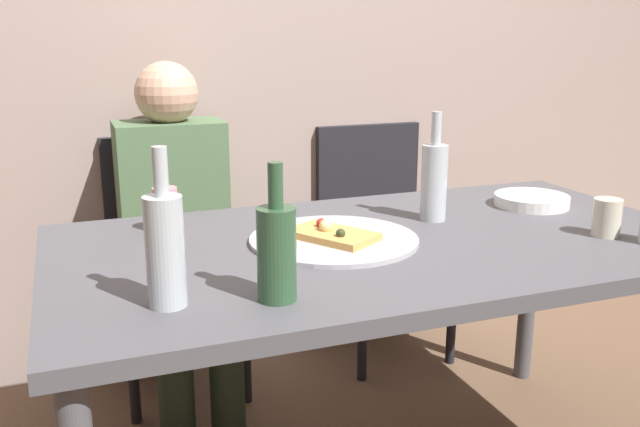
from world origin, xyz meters
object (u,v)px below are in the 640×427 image
Objects in this scene: wine_bottle at (434,180)px; guest_in_sweater at (178,223)px; soda_can at (166,210)px; dining_table at (385,265)px; tumbler_far at (607,217)px; chair_right at (379,224)px; pizza_slice_last at (332,234)px; pizza_tray at (334,239)px; water_bottle at (165,247)px; plate_stack at (532,200)px; beer_bottle at (277,250)px; chair_left at (173,246)px.

guest_in_sweater reaches higher than wine_bottle.
dining_table is at bearing -27.19° from soda_can.
tumbler_far is 1.33m from guest_in_sweater.
dining_table is 0.96m from chair_right.
pizza_slice_last is 0.45m from soda_can.
pizza_tray is 0.55m from water_bottle.
water_bottle reaches higher than soda_can.
pizza_slice_last is 2.56× the size of tumbler_far.
pizza_tray is 1.41× the size of wine_bottle.
soda_can is at bearing 146.80° from pizza_slice_last.
chair_right is (0.40, 0.86, -0.15)m from dining_table.
dining_table is at bearing -164.83° from plate_stack.
plate_stack is (0.58, 0.16, 0.09)m from dining_table.
beer_bottle is 1.02m from guest_in_sweater.
pizza_tray is 0.48× the size of chair_left.
pizza_slice_last is 0.22× the size of guest_in_sweater.
chair_right is at bearing 75.60° from wine_bottle.
pizza_slice_last is (-0.14, 0.02, 0.10)m from dining_table.
chair_left is (0.17, 1.11, -0.35)m from water_bottle.
soda_can is (-1.08, 0.45, 0.01)m from tumbler_far.
beer_bottle is 0.22m from water_bottle.
guest_in_sweater is (-0.98, 0.88, -0.15)m from tumbler_far.
chair_left is (-0.04, 1.15, -0.33)m from beer_bottle.
dining_table is 0.52m from beer_bottle.
tumbler_far is 1.45m from chair_left.
plate_stack is (0.71, 0.13, 0.01)m from pizza_tray.
wine_bottle is 0.73m from beer_bottle.
soda_can is at bearing 168.80° from wine_bottle.
beer_bottle reaches higher than pizza_tray.
guest_in_sweater is (0.17, 0.96, -0.22)m from water_bottle.
chair_left and chair_right have the same top height.
pizza_slice_last is 0.75m from guest_in_sweater.
chair_right is at bearing 57.38° from pizza_tray.
water_bottle is (-0.60, -0.25, 0.19)m from dining_table.
chair_left is at bearing 91.91° from beer_bottle.
beer_bottle is 2.80× the size of tumbler_far.
wine_bottle is (0.21, 0.12, 0.19)m from dining_table.
soda_can is at bearing 32.67° from chair_right.
dining_table is 0.67m from water_bottle.
chair_left is (-0.98, 1.04, -0.28)m from tumbler_far.
pizza_tray is at bearing -169.57° from plate_stack.
guest_in_sweater reaches higher than dining_table.
chair_right reaches higher than plate_stack.
tumbler_far is at bearing -16.54° from pizza_tray.
pizza_slice_last is 0.73m from plate_stack.
pizza_tray is at bearing 163.46° from tumbler_far.
soda_can is at bearing 147.97° from pizza_tray.
chair_right is at bearing 32.67° from soda_can.
pizza_slice_last is 0.73m from tumbler_far.
tumbler_far is (1.15, 0.07, -0.07)m from water_bottle.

